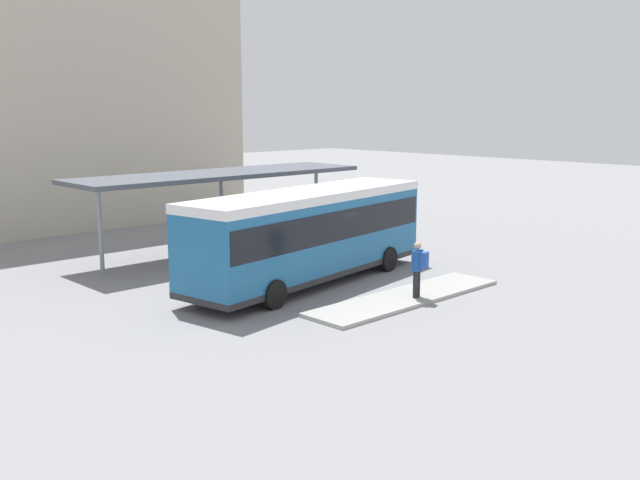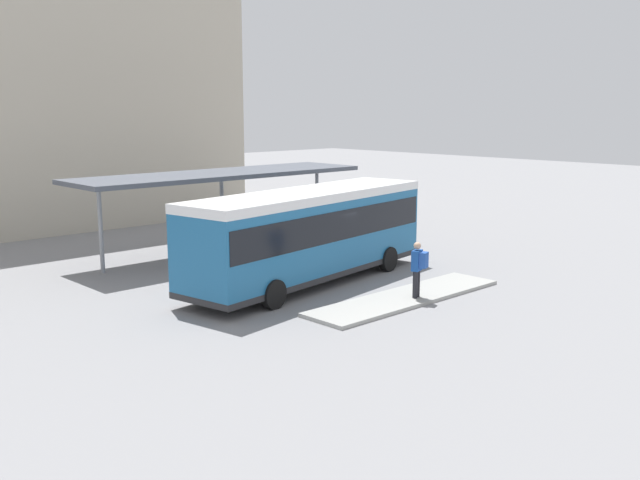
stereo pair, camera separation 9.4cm
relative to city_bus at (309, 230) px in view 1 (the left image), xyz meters
The scene contains 7 objects.
ground_plane 1.88m from the city_bus, behind, with size 120.00×120.00×0.00m, color gray.
curb_island 4.23m from the city_bus, 78.67° to the right, with size 7.62×1.80×0.12m.
city_bus is the anchor object (origin of this frame).
pedestrian_waiting 4.28m from the city_bus, 78.37° to the right, with size 0.50×0.54×1.78m.
bicycle_white 10.19m from the city_bus, 26.45° to the left, with size 0.48×1.53×0.66m.
bicycle_orange 10.71m from the city_bus, 30.45° to the left, with size 0.48×1.61×0.70m.
station_shelter 6.61m from the city_bus, 81.76° to the left, with size 12.80×3.43×3.40m.
Camera 1 is at (-16.43, -17.76, 6.01)m, focal length 40.00 mm.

